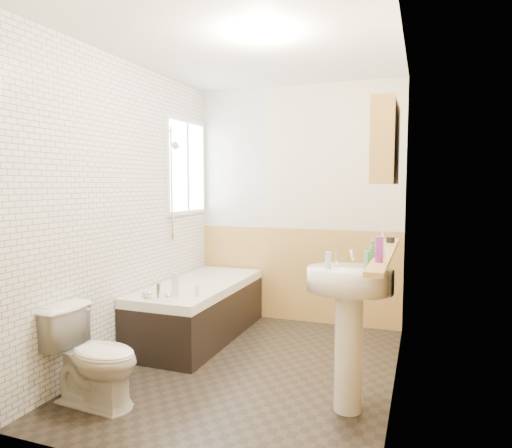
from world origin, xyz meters
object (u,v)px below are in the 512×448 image
Objects in this scene: sink at (349,310)px; toilet at (94,357)px; medicine_cabinet at (385,143)px; pine_shelf at (385,253)px; bathtub at (199,308)px.

toilet is at bearing -149.06° from sink.
medicine_cabinet is (1.77, 0.85, 1.42)m from toilet.
sink reaches higher than pine_shelf.
toilet is 1.71m from sink.
toilet is at bearing -158.45° from pine_shelf.
sink is at bearing -133.68° from pine_shelf.
medicine_cabinet reaches higher than sink.
pine_shelf is (1.77, -0.75, 0.74)m from bathtub.
bathtub reaches higher than toilet.
bathtub is 1.54× the size of sink.
bathtub is at bearing 157.12° from pine_shelf.
toilet is 2.05m from pine_shelf.
pine_shelf is at bearing -78.41° from medicine_cabinet.
sink is 1.72× the size of medicine_cabinet.
medicine_cabinet is (0.17, 0.35, 1.08)m from sink.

